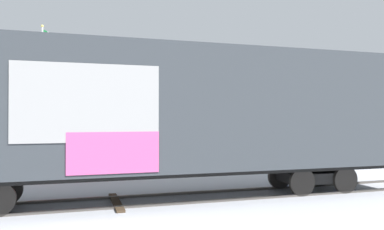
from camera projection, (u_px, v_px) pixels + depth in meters
name	position (u px, v px, depth m)	size (l,w,h in m)	color
ground_plane	(120.00, 203.00, 11.62)	(260.00, 260.00, 0.00)	#B2B5BC
track	(149.00, 200.00, 11.87)	(60.02, 3.22, 0.08)	#4C4742
freight_car	(162.00, 111.00, 12.01)	(17.01, 3.18, 4.97)	#33383D
flagpole	(44.00, 76.00, 24.20)	(0.58, 1.34, 8.44)	silver
hillside	(85.00, 99.00, 87.98)	(129.51, 36.54, 18.43)	gray
parked_car_red	(77.00, 155.00, 17.73)	(4.18, 2.19, 1.79)	#B21E1E
parked_car_tan	(191.00, 152.00, 19.50)	(4.50, 2.42, 1.69)	#9E8966
parked_car_blue	(310.00, 149.00, 21.34)	(4.72, 2.10, 1.68)	navy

